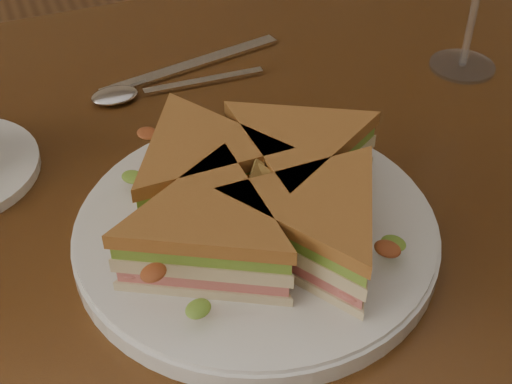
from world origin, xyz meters
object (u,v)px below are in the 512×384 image
knife (186,68)px  sandwich_wedges (256,197)px  plate (256,232)px  spoon (137,93)px  table (194,281)px

knife → sandwich_wedges: bearing=-107.3°
sandwich_wedges → plate: bearing=180.0°
plate → knife: bearing=83.7°
plate → knife: size_ratio=1.35×
plate → knife: plate is taller
spoon → table: bearing=-88.8°
table → spoon: 0.21m
plate → knife: (0.03, 0.28, -0.01)m
table → spoon: (0.00, 0.18, 0.10)m
knife → plate: bearing=-107.3°
sandwich_wedges → spoon: 0.25m
table → plate: 0.13m
plate → spoon: plate is taller
table → knife: 0.24m
sandwich_wedges → knife: bearing=83.7°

